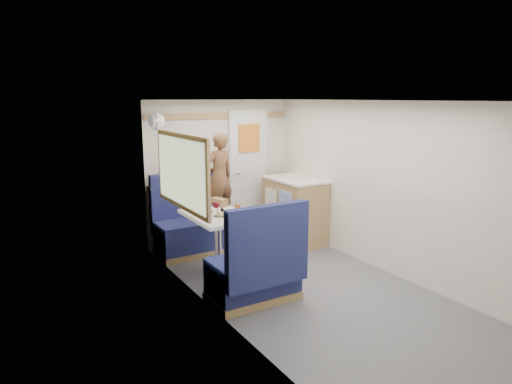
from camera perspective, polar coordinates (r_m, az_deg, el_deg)
floor at (r=5.00m, az=7.42°, el=-12.34°), size 4.50×4.50×0.00m
ceiling at (r=4.57m, az=8.09°, el=11.23°), size 4.50×4.50×0.00m
wall_back at (r=6.56m, az=-4.53°, el=2.67°), size 2.20×0.02×2.00m
wall_left at (r=4.11m, az=-4.42°, el=-2.85°), size 0.02×4.50×2.00m
wall_right at (r=5.42m, az=16.90°, el=0.26°), size 0.02×4.50×2.00m
oak_trim_low at (r=6.57m, az=-4.43°, el=1.36°), size 2.15×0.02×0.08m
oak_trim_high at (r=6.46m, az=-4.56°, el=9.49°), size 2.15×0.02×0.08m
side_window at (r=4.96m, az=-9.39°, el=2.52°), size 0.04×1.30×0.72m
rear_door at (r=6.74m, az=-0.97°, el=2.72°), size 0.62×0.12×1.86m
dinette_table at (r=5.28m, az=-4.78°, el=-4.42°), size 0.62×0.92×0.72m
bench_far at (r=6.11m, az=-8.31°, el=-4.83°), size 0.90×0.59×1.05m
bench_near at (r=4.64m, az=0.03°, el=-10.16°), size 0.90×0.59×1.05m
ledge at (r=6.21m, az=-9.37°, el=0.90°), size 0.90×0.14×0.04m
dome_light at (r=5.72m, az=-12.34°, el=8.66°), size 0.20×0.20×0.20m
galley_counter at (r=6.49m, az=4.80°, el=-2.25°), size 0.57×0.92×0.92m
person at (r=5.93m, az=-4.64°, el=1.92°), size 0.46×0.35×1.15m
duffel_bag at (r=6.20m, az=-8.92°, el=2.12°), size 0.46×0.24×0.22m
tray at (r=5.17m, az=-1.92°, el=-2.84°), size 0.32×0.40×0.02m
orange_fruit at (r=5.08m, az=-2.15°, el=-2.56°), size 0.08×0.08×0.08m
cheese_block at (r=5.13m, az=-4.22°, el=-2.68°), size 0.12×0.08×0.04m
wine_glass at (r=5.13m, az=-5.00°, el=-1.70°), size 0.08×0.08×0.17m
tumbler_left at (r=4.94m, az=-5.82°, el=-3.12°), size 0.06×0.06×0.10m
tumbler_right at (r=5.35m, az=-5.64°, el=-1.93°), size 0.06×0.06×0.10m
beer_glass at (r=5.27m, az=-2.31°, el=-2.08°), size 0.07×0.07×0.11m
pepper_grinder at (r=5.14m, az=-4.26°, el=-2.53°), size 0.03×0.03×0.09m
salt_grinder at (r=5.29m, az=-4.82°, el=-2.10°), size 0.04×0.04×0.10m
bread_loaf at (r=5.63m, az=-4.73°, el=-1.27°), size 0.18×0.25×0.09m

